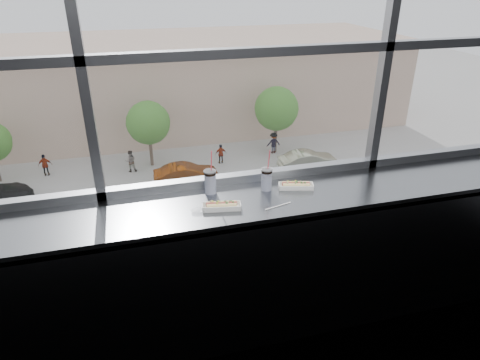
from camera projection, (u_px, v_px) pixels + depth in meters
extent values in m
plane|color=black|center=(246.00, 244.00, 3.33)|extent=(6.00, 0.00, 6.00)
plane|color=silver|center=(247.00, 1.00, 2.57)|extent=(6.00, 0.00, 6.00)
cube|color=gray|center=(258.00, 202.00, 2.86)|extent=(6.00, 0.55, 0.06)
cube|color=gray|center=(268.00, 287.00, 2.87)|extent=(6.00, 0.04, 1.04)
cube|color=white|center=(222.00, 209.00, 2.71)|extent=(0.25, 0.12, 0.01)
cube|color=white|center=(222.00, 206.00, 2.71)|extent=(0.25, 0.12, 0.03)
cylinder|color=#E1C77E|center=(222.00, 205.00, 2.70)|extent=(0.19, 0.07, 0.04)
cylinder|color=brown|center=(222.00, 204.00, 2.70)|extent=(0.20, 0.06, 0.03)
cube|color=white|center=(296.00, 188.00, 2.97)|extent=(0.25, 0.14, 0.01)
cube|color=white|center=(296.00, 186.00, 2.96)|extent=(0.25, 0.14, 0.03)
cylinder|color=#E1C77E|center=(296.00, 185.00, 2.96)|extent=(0.19, 0.09, 0.04)
cylinder|color=brown|center=(296.00, 184.00, 2.96)|extent=(0.19, 0.08, 0.03)
cylinder|color=white|center=(210.00, 182.00, 2.88)|extent=(0.08, 0.08, 0.16)
cylinder|color=black|center=(210.00, 173.00, 2.85)|extent=(0.08, 0.08, 0.02)
cylinder|color=silver|center=(210.00, 171.00, 2.85)|extent=(0.09, 0.09, 0.01)
cylinder|color=#FF3E52|center=(211.00, 162.00, 2.81)|extent=(0.01, 0.04, 0.16)
cylinder|color=white|center=(266.00, 180.00, 2.92)|extent=(0.07, 0.07, 0.15)
cylinder|color=black|center=(267.00, 171.00, 2.90)|extent=(0.08, 0.08, 0.02)
cylinder|color=silver|center=(267.00, 169.00, 2.89)|extent=(0.08, 0.08, 0.01)
cylinder|color=#FF3E52|center=(269.00, 161.00, 2.86)|extent=(0.01, 0.04, 0.16)
cylinder|color=white|center=(278.00, 206.00, 2.74)|extent=(0.19, 0.05, 0.01)
ellipsoid|color=silver|center=(198.00, 211.00, 2.67)|extent=(0.10, 0.07, 0.02)
plane|color=#A4A29E|center=(134.00, 109.00, 46.07)|extent=(120.00, 120.00, 0.00)
cube|color=black|center=(153.00, 219.00, 25.72)|extent=(80.00, 10.00, 0.06)
cube|color=#A4A29E|center=(144.00, 166.00, 32.65)|extent=(80.00, 6.00, 0.04)
cube|color=tan|center=(132.00, 84.00, 39.55)|extent=(50.00, 14.00, 8.00)
imported|color=maroon|center=(167.00, 241.00, 21.95)|extent=(2.48, 5.62, 1.85)
imported|color=#7D2E00|center=(186.00, 171.00, 29.38)|extent=(2.45, 5.86, 1.95)
imported|color=#513D94|center=(387.00, 208.00, 24.97)|extent=(2.76, 5.79, 1.88)
imported|color=#B7BC99|center=(309.00, 158.00, 31.53)|extent=(2.43, 5.83, 1.94)
imported|color=#66605B|center=(273.00, 141.00, 34.48)|extent=(0.93, 0.70, 2.10)
imported|color=#66605B|center=(45.00, 163.00, 30.69)|extent=(0.87, 0.65, 1.96)
imported|color=#66605B|center=(130.00, 159.00, 31.29)|extent=(0.89, 0.67, 2.00)
imported|color=#66605B|center=(221.00, 152.00, 32.69)|extent=(0.82, 0.61, 1.84)
cylinder|color=#47382B|center=(151.00, 151.00, 32.28)|extent=(0.24, 0.24, 2.42)
sphere|color=#428829|center=(148.00, 123.00, 31.30)|extent=(3.22, 3.22, 3.22)
cylinder|color=#47382B|center=(275.00, 137.00, 34.59)|extent=(0.26, 0.26, 2.61)
sphere|color=#428829|center=(277.00, 109.00, 33.54)|extent=(3.48, 3.48, 3.48)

